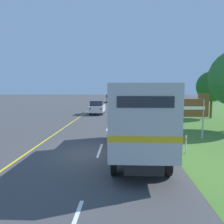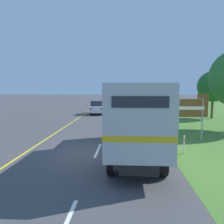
# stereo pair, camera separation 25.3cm
# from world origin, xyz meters

# --- Properties ---
(ground_plane) EXTENTS (200.00, 200.00, 0.00)m
(ground_plane) POSITION_xyz_m (0.00, 0.00, 0.00)
(ground_plane) COLOR #444447
(grass_shoulder) EXTENTS (20.00, 65.97, 0.01)m
(grass_shoulder) POSITION_xyz_m (13.70, 17.15, 0.00)
(grass_shoulder) COLOR #47752D
(grass_shoulder) RESTS_ON ground
(edge_line_yellow) EXTENTS (0.12, 65.97, 0.01)m
(edge_line_yellow) POSITION_xyz_m (-3.70, 17.15, 0.00)
(edge_line_yellow) COLOR yellow
(edge_line_yellow) RESTS_ON ground
(centre_dash_near) EXTENTS (0.12, 2.60, 0.01)m
(centre_dash_near) POSITION_xyz_m (0.00, 0.55, 0.00)
(centre_dash_near) COLOR white
(centre_dash_near) RESTS_ON ground
(centre_dash_mid_a) EXTENTS (0.12, 2.60, 0.01)m
(centre_dash_mid_a) POSITION_xyz_m (0.00, 7.15, 0.00)
(centre_dash_mid_a) COLOR white
(centre_dash_mid_a) RESTS_ON ground
(centre_dash_mid_b) EXTENTS (0.12, 2.60, 0.01)m
(centre_dash_mid_b) POSITION_xyz_m (0.00, 13.75, 0.00)
(centre_dash_mid_b) COLOR white
(centre_dash_mid_b) RESTS_ON ground
(centre_dash_far) EXTENTS (0.12, 2.60, 0.01)m
(centre_dash_far) POSITION_xyz_m (0.00, 20.35, 0.00)
(centre_dash_far) COLOR white
(centre_dash_far) RESTS_ON ground
(centre_dash_farthest) EXTENTS (0.12, 2.60, 0.01)m
(centre_dash_farthest) POSITION_xyz_m (0.00, 26.95, 0.00)
(centre_dash_farthest) COLOR white
(centre_dash_farthest) RESTS_ON ground
(horse_trailer_truck) EXTENTS (2.39, 8.14, 3.49)m
(horse_trailer_truck) POSITION_xyz_m (1.90, -0.27, 1.96)
(horse_trailer_truck) COLOR black
(horse_trailer_truck) RESTS_ON ground
(lead_car_white) EXTENTS (1.80, 3.99, 1.75)m
(lead_car_white) POSITION_xyz_m (-1.99, 16.96, 0.90)
(lead_car_white) COLOR black
(lead_car_white) RESTS_ON ground
(lead_car_grey_ahead) EXTENTS (1.80, 3.88, 1.81)m
(lead_car_grey_ahead) POSITION_xyz_m (1.85, 27.85, 0.92)
(lead_car_grey_ahead) COLOR black
(lead_car_grey_ahead) RESTS_ON ground
(lead_car_white_ahead) EXTENTS (1.80, 4.36, 1.82)m
(lead_car_white_ahead) POSITION_xyz_m (-1.66, 40.08, 0.93)
(lead_car_white_ahead) COLOR black
(lead_car_white_ahead) RESTS_ON ground
(highway_sign) EXTENTS (2.13, 0.09, 2.99)m
(highway_sign) POSITION_xyz_m (5.63, 3.10, 1.97)
(highway_sign) COLOR #9E9EA3
(highway_sign) RESTS_ON ground
(roadside_tree_mid) EXTENTS (3.35, 3.35, 5.19)m
(roadside_tree_mid) POSITION_xyz_m (11.04, 13.63, 3.51)
(roadside_tree_mid) COLOR brown
(roadside_tree_mid) RESTS_ON ground
(delineator_post) EXTENTS (0.08, 0.08, 0.95)m
(delineator_post) POSITION_xyz_m (4.44, 0.14, 0.51)
(delineator_post) COLOR white
(delineator_post) RESTS_ON ground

